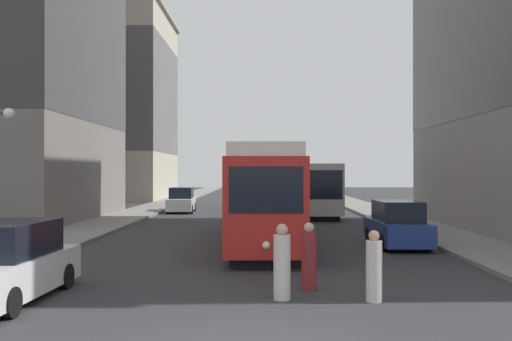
% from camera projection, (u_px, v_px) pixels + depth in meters
% --- Properties ---
extents(sidewalk_left, '(3.09, 120.00, 0.15)m').
position_uv_depth(sidewalk_left, '(160.00, 205.00, 50.06)').
color(sidewalk_left, gray).
rests_on(sidewalk_left, ground).
extents(sidewalk_right, '(3.09, 120.00, 0.15)m').
position_uv_depth(sidewalk_right, '(359.00, 206.00, 49.87)').
color(sidewalk_right, gray).
rests_on(sidewalk_right, ground).
extents(streetcar, '(2.92, 15.07, 3.89)m').
position_uv_depth(streetcar, '(261.00, 192.00, 24.83)').
color(streetcar, black).
rests_on(streetcar, ground).
extents(transit_bus, '(2.85, 11.48, 3.45)m').
position_uv_depth(transit_bus, '(312.00, 187.00, 39.92)').
color(transit_bus, black).
rests_on(transit_bus, ground).
extents(parked_car_left_near, '(2.04, 4.91, 1.82)m').
position_uv_depth(parked_car_left_near, '(6.00, 265.00, 13.52)').
color(parked_car_left_near, black).
rests_on(parked_car_left_near, ground).
extents(parked_car_left_mid, '(2.02, 4.37, 1.82)m').
position_uv_depth(parked_car_left_mid, '(181.00, 201.00, 42.75)').
color(parked_car_left_mid, black).
rests_on(parked_car_left_mid, ground).
extents(parked_car_right_far, '(1.93, 4.68, 1.82)m').
position_uv_depth(parked_car_right_far, '(397.00, 225.00, 23.37)').
color(parked_car_right_far, black).
rests_on(parked_car_right_far, ground).
extents(pedestrian_crossing_near, '(0.40, 0.40, 1.77)m').
position_uv_depth(pedestrian_crossing_near, '(282.00, 264.00, 13.67)').
color(pedestrian_crossing_near, beige).
rests_on(pedestrian_crossing_near, ground).
extents(pedestrian_crossing_far, '(0.38, 0.38, 1.70)m').
position_uv_depth(pedestrian_crossing_far, '(309.00, 259.00, 14.77)').
color(pedestrian_crossing_far, maroon).
rests_on(pedestrian_crossing_far, ground).
extents(pedestrian_on_sidewalk, '(0.37, 0.37, 1.64)m').
position_uv_depth(pedestrian_on_sidewalk, '(374.00, 268.00, 13.46)').
color(pedestrian_on_sidewalk, beige).
rests_on(pedestrian_on_sidewalk, ground).
extents(building_left_corner, '(11.12, 16.48, 20.23)m').
position_uv_depth(building_left_corner, '(118.00, 103.00, 63.24)').
color(building_left_corner, '#B2A893').
rests_on(building_left_corner, ground).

